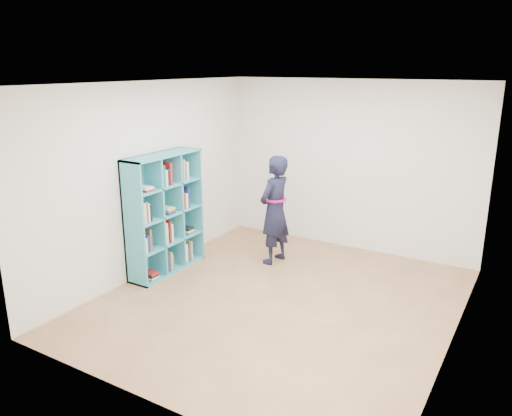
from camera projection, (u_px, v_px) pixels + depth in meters
The scene contains 9 objects.
floor at pixel (279, 301), 6.14m from camera, with size 4.50×4.50×0.00m, color brown.
ceiling at pixel (282, 83), 5.42m from camera, with size 4.50×4.50×0.00m, color white.
wall_left at pixel (150, 179), 6.76m from camera, with size 0.02×4.50×2.60m, color white.
wall_right at pixel (464, 226), 4.80m from camera, with size 0.02×4.50×2.60m, color white.
wall_back at pixel (350, 166), 7.64m from camera, with size 4.00×0.02×2.60m, color white.
wall_front at pixel (146, 262), 3.92m from camera, with size 4.00×0.02×2.60m, color white.
bookshelf at pixel (163, 215), 6.85m from camera, with size 0.36×1.24×1.66m.
person at pixel (275, 210), 7.15m from camera, with size 0.44×0.62×1.58m.
smartphone at pixel (270, 200), 7.28m from camera, with size 0.02×0.11×0.14m.
Camera 1 is at (2.62, -4.94, 2.80)m, focal length 35.00 mm.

